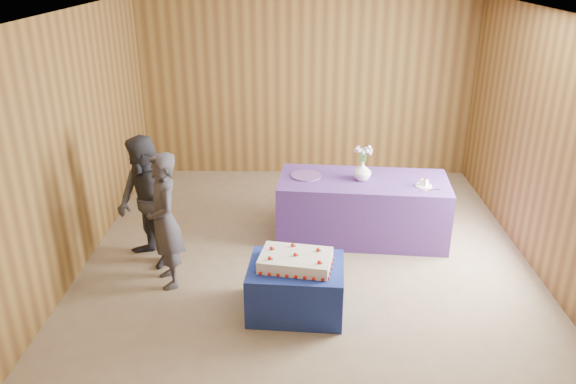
{
  "coord_description": "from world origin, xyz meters",
  "views": [
    {
      "loc": [
        -0.11,
        -5.39,
        3.22
      ],
      "look_at": [
        -0.22,
        0.1,
        0.88
      ],
      "focal_mm": 35.0,
      "sensor_mm": 36.0,
      "label": 1
    }
  ],
  "objects_px": {
    "cake_table": "(296,288)",
    "sheet_cake": "(296,260)",
    "guest_right": "(146,203)",
    "serving_table": "(362,208)",
    "vase": "(362,171)",
    "guest_left": "(165,221)"
  },
  "relations": [
    {
      "from": "vase",
      "to": "cake_table",
      "type": "bearing_deg",
      "value": -115.92
    },
    {
      "from": "cake_table",
      "to": "sheet_cake",
      "type": "height_order",
      "value": "sheet_cake"
    },
    {
      "from": "serving_table",
      "to": "sheet_cake",
      "type": "xyz_separation_m",
      "value": [
        -0.8,
        -1.59,
        0.19
      ]
    },
    {
      "from": "sheet_cake",
      "to": "guest_left",
      "type": "relative_size",
      "value": 0.53
    },
    {
      "from": "vase",
      "to": "guest_left",
      "type": "relative_size",
      "value": 0.16
    },
    {
      "from": "guest_right",
      "to": "cake_table",
      "type": "bearing_deg",
      "value": 17.9
    },
    {
      "from": "sheet_cake",
      "to": "vase",
      "type": "height_order",
      "value": "vase"
    },
    {
      "from": "cake_table",
      "to": "sheet_cake",
      "type": "bearing_deg",
      "value": -122.72
    },
    {
      "from": "sheet_cake",
      "to": "vase",
      "type": "relative_size",
      "value": 3.38
    },
    {
      "from": "serving_table",
      "to": "guest_right",
      "type": "xyz_separation_m",
      "value": [
        -2.42,
        -0.7,
        0.36
      ]
    },
    {
      "from": "serving_table",
      "to": "vase",
      "type": "xyz_separation_m",
      "value": [
        -0.03,
        -0.01,
        0.49
      ]
    },
    {
      "from": "serving_table",
      "to": "vase",
      "type": "relative_size",
      "value": 8.93
    },
    {
      "from": "sheet_cake",
      "to": "guest_left",
      "type": "xyz_separation_m",
      "value": [
        -1.33,
        0.49,
        0.16
      ]
    },
    {
      "from": "serving_table",
      "to": "guest_left",
      "type": "bearing_deg",
      "value": -147.69
    },
    {
      "from": "cake_table",
      "to": "serving_table",
      "type": "relative_size",
      "value": 0.45
    },
    {
      "from": "sheet_cake",
      "to": "guest_right",
      "type": "distance_m",
      "value": 1.86
    },
    {
      "from": "guest_left",
      "to": "sheet_cake",
      "type": "bearing_deg",
      "value": 46.35
    },
    {
      "from": "cake_table",
      "to": "guest_left",
      "type": "distance_m",
      "value": 1.5
    },
    {
      "from": "cake_table",
      "to": "guest_right",
      "type": "xyz_separation_m",
      "value": [
        -1.63,
        0.88,
        0.49
      ]
    },
    {
      "from": "vase",
      "to": "sheet_cake",
      "type": "bearing_deg",
      "value": -115.97
    },
    {
      "from": "cake_table",
      "to": "guest_right",
      "type": "relative_size",
      "value": 0.61
    },
    {
      "from": "guest_left",
      "to": "guest_right",
      "type": "height_order",
      "value": "guest_right"
    }
  ]
}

